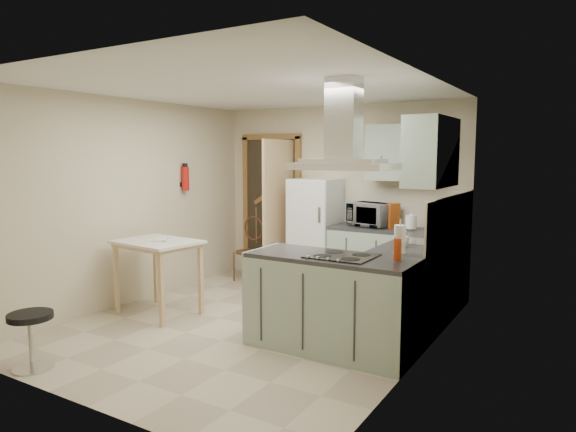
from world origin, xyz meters
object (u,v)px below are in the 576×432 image
Objects in this scene: drop_leaf_table at (158,277)px; microwave at (371,215)px; extractor_hood at (343,166)px; bentwood_chair at (248,252)px; fridge at (316,233)px; peninsula at (332,303)px; stool at (32,341)px.

drop_leaf_table is 1.68× the size of microwave.
drop_leaf_table is at bearing -178.88° from extractor_hood.
extractor_hood reaches higher than drop_leaf_table.
bentwood_chair is (-0.04, 1.83, -0.01)m from drop_leaf_table.
bentwood_chair is at bearing 142.49° from extractor_hood.
fridge is at bearing -162.64° from microwave.
fridge reaches higher than drop_leaf_table.
fridge is 2.75× the size of microwave.
peninsula is 1.72× the size of extractor_hood.
extractor_hood reaches higher than peninsula.
bentwood_chair is at bearing 93.68° from stool.
extractor_hood is (1.32, -1.98, 0.97)m from fridge.
fridge is 3.03× the size of stool.
microwave is at bearing 102.32° from peninsula.
fridge is 2.35m from peninsula.
bentwood_chair is 1.55× the size of microwave.
fridge is at bearing 70.38° from drop_leaf_table.
extractor_hood is at bearing -56.21° from fridge.
stool is at bearing -80.65° from bentwood_chair.
drop_leaf_table is at bearing -178.83° from peninsula.
extractor_hood is at bearing -31.84° from bentwood_chair.
stool is 4.13m from microwave.
bentwood_chair is at bearing 141.27° from peninsula.
fridge reaches higher than microwave.
fridge is 3.81m from stool.
extractor_hood is 2.62m from drop_leaf_table.
bentwood_chair is 1.70× the size of stool.
extractor_hood is (0.10, 0.00, 1.27)m from peninsula.
peninsula is at bearing -63.85° from microwave.
peninsula is 2.85× the size of microwave.
stool is 0.91× the size of microwave.
stool is (-0.77, -3.70, -0.50)m from fridge.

